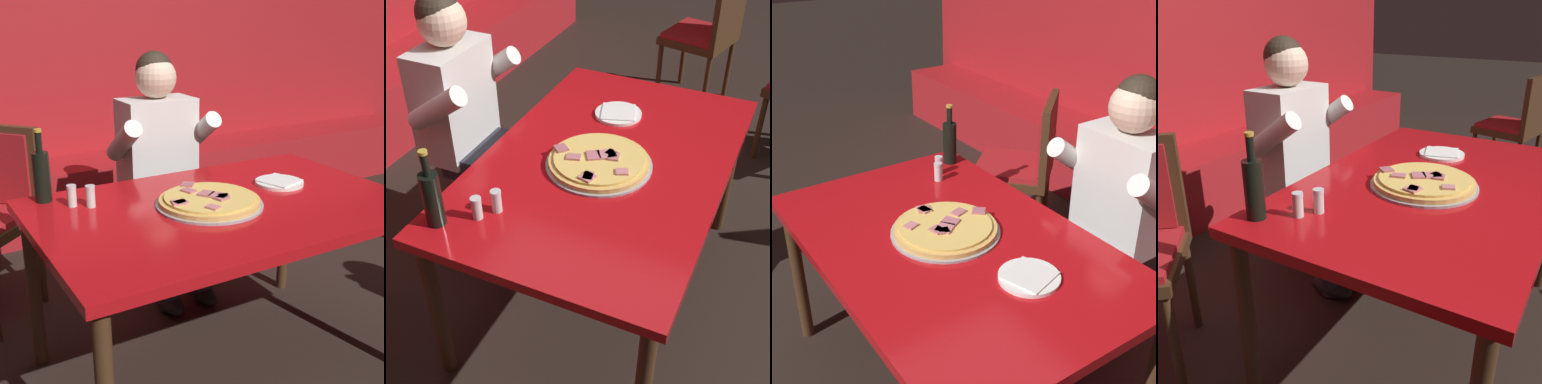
% 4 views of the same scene
% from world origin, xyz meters
% --- Properties ---
extents(ground_plane, '(24.00, 24.00, 0.00)m').
position_xyz_m(ground_plane, '(0.00, 0.00, 0.00)').
color(ground_plane, black).
extents(main_dining_table, '(1.46, 0.94, 0.75)m').
position_xyz_m(main_dining_table, '(0.00, 0.00, 0.68)').
color(main_dining_table, '#422816').
rests_on(main_dining_table, ground_plane).
extents(pizza, '(0.42, 0.42, 0.05)m').
position_xyz_m(pizza, '(-0.06, 0.01, 0.77)').
color(pizza, '#9E9EA3').
rests_on(pizza, main_dining_table).
extents(plate_white_paper, '(0.21, 0.21, 0.02)m').
position_xyz_m(plate_white_paper, '(0.35, 0.09, 0.76)').
color(plate_white_paper, white).
rests_on(plate_white_paper, main_dining_table).
extents(beer_bottle, '(0.07, 0.07, 0.29)m').
position_xyz_m(beer_bottle, '(-0.60, 0.38, 0.86)').
color(beer_bottle, black).
rests_on(beer_bottle, main_dining_table).
extents(shaker_oregano, '(0.04, 0.04, 0.09)m').
position_xyz_m(shaker_oregano, '(-0.52, 0.27, 0.79)').
color(shaker_oregano, silver).
rests_on(shaker_oregano, main_dining_table).
extents(shaker_black_pepper, '(0.04, 0.04, 0.09)m').
position_xyz_m(shaker_black_pepper, '(-0.46, 0.23, 0.79)').
color(shaker_black_pepper, silver).
rests_on(shaker_black_pepper, main_dining_table).
extents(diner_seated_blue_shirt, '(0.53, 0.53, 1.27)m').
position_xyz_m(diner_seated_blue_shirt, '(0.11, 0.72, 0.71)').
color(diner_seated_blue_shirt, black).
rests_on(diner_seated_blue_shirt, ground_plane).
extents(dining_chair_far_left, '(0.52, 0.52, 0.93)m').
position_xyz_m(dining_chair_far_left, '(2.06, 0.05, 0.55)').
color(dining_chair_far_left, '#422816').
rests_on(dining_chair_far_left, ground_plane).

